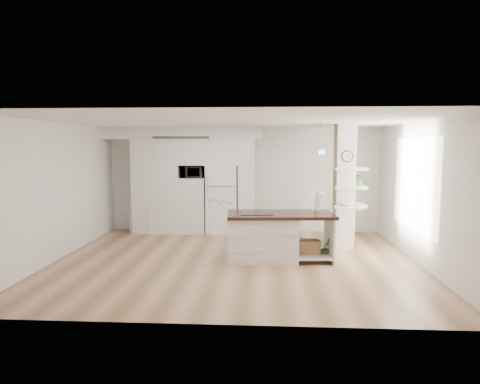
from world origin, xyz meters
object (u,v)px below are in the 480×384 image
Objects in this scene: floor_plant_a at (326,248)px; bookshelf at (143,222)px; refrigerator at (222,199)px; kitchen_island at (268,236)px.

bookshelf is at bearing 152.09° from floor_plant_a.
refrigerator is 3.46m from floor_plant_a.
kitchen_island is at bearing -176.53° from floor_plant_a.
refrigerator is 0.82× the size of kitchen_island.
bookshelf is (-2.03, -0.19, -0.59)m from refrigerator.
refrigerator is at bearing 132.98° from floor_plant_a.
kitchen_island is (1.17, -2.56, -0.39)m from refrigerator.
floor_plant_a is (2.32, -2.49, -0.64)m from refrigerator.
kitchen_island is 3.98m from bookshelf.
kitchen_island is 4.47× the size of floor_plant_a.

